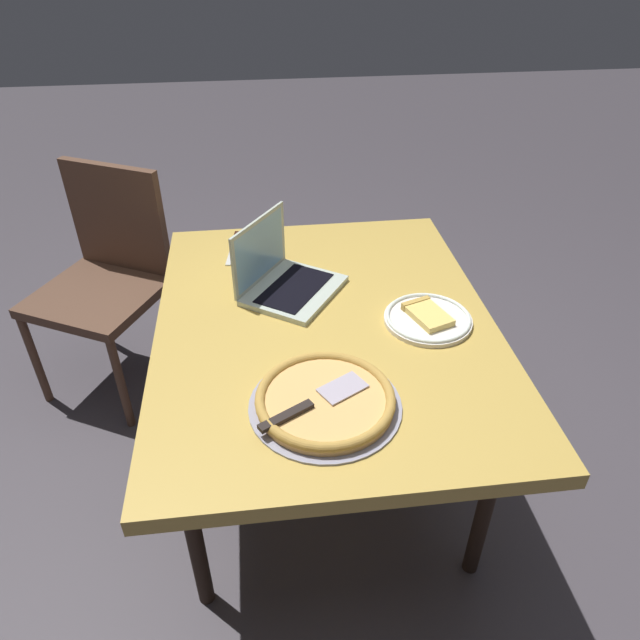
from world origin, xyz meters
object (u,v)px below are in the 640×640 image
dining_table (325,336)px  chair_near (107,270)px  table_knife (234,245)px  pizza_plate (428,318)px  laptop (284,278)px  pizza_tray (325,400)px

dining_table → chair_near: chair_near is taller
table_knife → chair_near: chair_near is taller
pizza_plate → table_knife: bearing=46.3°
chair_near → table_knife: bearing=-111.5°
pizza_plate → chair_near: size_ratio=0.29×
chair_near → laptop: bearing=-127.6°
laptop → pizza_tray: laptop is taller
pizza_plate → chair_near: 1.35m
laptop → pizza_plate: size_ratio=1.47×
laptop → table_knife: laptop is taller
pizza_tray → laptop: bearing=6.6°
dining_table → pizza_plate: 0.31m
laptop → pizza_plate: bearing=-118.7°
laptop → pizza_tray: 0.55m
dining_table → chair_near: 1.08m
dining_table → pizza_tray: pizza_tray is taller
dining_table → table_knife: table_knife is taller
table_knife → chair_near: (0.21, 0.53, -0.19)m
dining_table → pizza_plate: bearing=-97.1°
laptop → pizza_tray: bearing=-173.4°
pizza_tray → table_knife: bearing=14.4°
table_knife → pizza_tray: bearing=-165.6°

